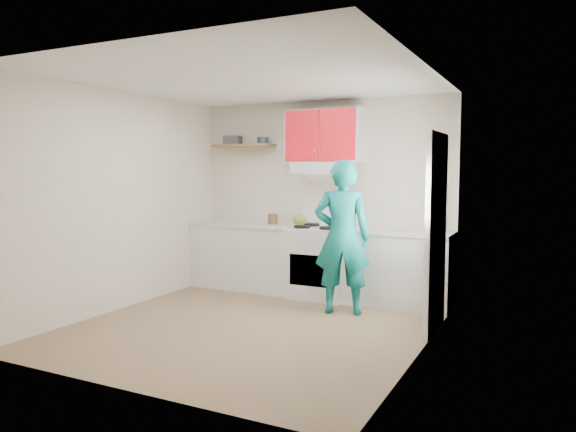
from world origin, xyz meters
The scene contains 21 objects.
floor centered at (0.00, 0.00, 0.00)m, with size 3.80×3.80×0.00m, color brown.
ceiling centered at (0.00, 0.00, 2.60)m, with size 3.60×3.80×0.04m, color white.
back_wall centered at (0.00, 1.90, 1.30)m, with size 3.60×0.04×2.60m, color beige.
front_wall centered at (0.00, -1.90, 1.30)m, with size 3.60×0.04×2.60m, color beige.
left_wall centered at (-1.80, 0.00, 1.30)m, with size 0.04×3.80×2.60m, color beige.
right_wall centered at (1.80, 0.00, 1.30)m, with size 0.04×3.80×2.60m, color beige.
door centered at (1.78, 0.70, 1.02)m, with size 0.05×0.85×2.05m, color white.
door_glass centered at (1.75, 0.70, 1.45)m, with size 0.01×0.55×0.95m, color white.
counter_left centered at (-1.04, 1.60, 0.45)m, with size 1.52×0.60×0.90m, color silver.
counter_right centered at (1.14, 1.60, 0.45)m, with size 1.32×0.60×0.90m, color silver.
stove centered at (0.10, 1.57, 0.46)m, with size 0.76×0.65×0.92m, color white.
range_hood centered at (0.10, 1.68, 1.70)m, with size 0.76×0.44×0.15m, color silver.
upper_cabinets centered at (0.10, 1.73, 2.12)m, with size 1.02×0.33×0.70m, color red.
shelf centered at (-1.15, 1.75, 2.02)m, with size 0.90×0.30×0.04m, color brown.
books centered at (-1.33, 1.73, 2.10)m, with size 0.23×0.17×0.12m, color #463D41.
tin centered at (-0.86, 1.79, 2.08)m, with size 0.15×0.15×0.09m, color #333D4C.
kettle centered at (-0.22, 1.63, 1.00)m, with size 0.19×0.19×0.16m, color olive.
crock centered at (-0.65, 1.67, 0.98)m, with size 0.14×0.14×0.16m, color #4D3921.
cutting_board centered at (0.71, 1.62, 0.91)m, with size 0.28×0.20×0.02m, color olive.
silicone_mat centered at (1.48, 1.60, 0.90)m, with size 0.30×0.25×0.01m, color red.
person centered at (0.66, 0.93, 0.90)m, with size 0.65×0.43×1.79m, color #0B6A66.
Camera 1 is at (2.87, -4.91, 1.67)m, focal length 33.71 mm.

